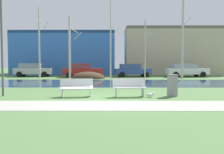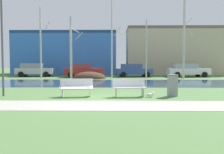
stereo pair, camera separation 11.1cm
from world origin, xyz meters
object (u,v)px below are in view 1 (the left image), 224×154
(seagull, at_px, (150,95))
(parked_sedan_second_red, at_px, (82,70))
(bench_left, at_px, (76,87))
(streetlamp, at_px, (1,24))
(parked_van_nearest_silver, at_px, (33,70))
(parked_hatch_third_blue, at_px, (132,70))
(bench_right, at_px, (129,87))
(trash_bin, at_px, (172,85))
(parked_wagon_fourth_white, at_px, (186,70))

(seagull, bearing_deg, parked_sedan_second_red, 107.83)
(bench_left, distance_m, streetlamp, 4.79)
(bench_left, height_order, seagull, bench_left)
(seagull, xyz_separation_m, parked_sedan_second_red, (-5.40, 16.78, 0.69))
(seagull, xyz_separation_m, parked_van_nearest_silver, (-11.41, 17.80, 0.70))
(bench_left, height_order, parked_hatch_third_blue, parked_hatch_third_blue)
(bench_right, relative_size, parked_hatch_third_blue, 0.39)
(seagull, bearing_deg, trash_bin, 18.18)
(trash_bin, xyz_separation_m, seagull, (-1.15, -0.38, -0.42))
(bench_left, height_order, parked_van_nearest_silver, parked_van_nearest_silver)
(bench_right, xyz_separation_m, seagull, (0.98, -0.19, -0.34))
(bench_left, bearing_deg, bench_right, 0.00)
(seagull, distance_m, streetlamp, 8.00)
(parked_sedan_second_red, height_order, parked_hatch_third_blue, parked_sedan_second_red)
(parked_sedan_second_red, height_order, parked_wagon_fourth_white, parked_sedan_second_red)
(seagull, bearing_deg, parked_wagon_fourth_white, 68.83)
(trash_bin, height_order, parked_van_nearest_silver, parked_van_nearest_silver)
(bench_left, height_order, bench_right, same)
(streetlamp, height_order, parked_hatch_third_blue, streetlamp)
(streetlamp, distance_m, parked_van_nearest_silver, 18.11)
(seagull, bearing_deg, bench_left, 176.93)
(streetlamp, distance_m, parked_sedan_second_red, 16.72)
(bench_right, xyz_separation_m, parked_hatch_third_blue, (1.40, 17.07, 0.33))
(trash_bin, bearing_deg, streetlamp, 179.94)
(seagull, xyz_separation_m, streetlamp, (-7.23, 0.39, 3.41))
(bench_left, height_order, parked_sedan_second_red, parked_sedan_second_red)
(parked_sedan_second_red, bearing_deg, bench_left, -83.67)
(parked_van_nearest_silver, height_order, parked_wagon_fourth_white, parked_van_nearest_silver)
(bench_right, xyz_separation_m, trash_bin, (2.13, 0.19, 0.08))
(trash_bin, height_order, seagull, trash_bin)
(parked_wagon_fourth_white, bearing_deg, trash_bin, -108.15)
(parked_sedan_second_red, bearing_deg, streetlamp, -96.36)
(parked_wagon_fourth_white, bearing_deg, bench_left, -120.96)
(trash_bin, bearing_deg, parked_van_nearest_silver, 125.80)
(parked_wagon_fourth_white, bearing_deg, parked_van_nearest_silver, 178.32)
(bench_right, height_order, parked_sedan_second_red, parked_sedan_second_red)
(bench_left, xyz_separation_m, trash_bin, (4.71, 0.19, 0.08))
(bench_right, xyz_separation_m, streetlamp, (-6.24, 0.19, 3.07))
(seagull, distance_m, parked_hatch_third_blue, 17.28)
(parked_sedan_second_red, bearing_deg, bench_right, -75.11)
(streetlamp, bearing_deg, bench_left, -3.04)
(streetlamp, xyz_separation_m, parked_van_nearest_silver, (-4.19, 17.41, -2.72))
(bench_right, relative_size, seagull, 3.68)
(bench_left, relative_size, bench_right, 1.00)
(seagull, distance_m, parked_wagon_fourth_white, 18.53)
(trash_bin, xyz_separation_m, parked_hatch_third_blue, (-0.73, 16.88, 0.25))
(bench_right, bearing_deg, parked_wagon_fourth_white, 65.81)
(parked_van_nearest_silver, bearing_deg, seagull, -57.32)
(seagull, height_order, parked_sedan_second_red, parked_sedan_second_red)
(bench_left, xyz_separation_m, parked_sedan_second_red, (-1.84, 16.59, 0.35))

